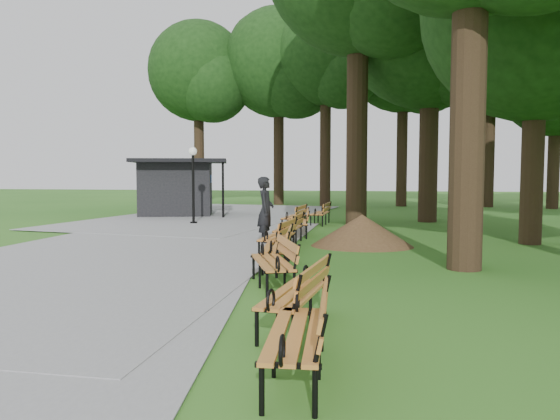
% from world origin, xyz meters
% --- Properties ---
extents(ground, '(100.00, 100.00, 0.00)m').
position_xyz_m(ground, '(0.00, 0.00, 0.00)').
color(ground, '#2A621C').
rests_on(ground, ground).
extents(path, '(12.00, 38.00, 0.06)m').
position_xyz_m(path, '(-4.00, 3.00, 0.03)').
color(path, gray).
rests_on(path, ground).
extents(person, '(0.48, 0.71, 1.89)m').
position_xyz_m(person, '(-0.79, 4.94, 0.95)').
color(person, black).
rests_on(person, ground).
extents(kiosk, '(4.96, 4.57, 2.63)m').
position_xyz_m(kiosk, '(-6.72, 14.07, 1.32)').
color(kiosk, black).
rests_on(kiosk, ground).
extents(lamp_post, '(0.32, 0.32, 2.99)m').
position_xyz_m(lamp_post, '(-4.59, 10.08, 2.17)').
color(lamp_post, black).
rests_on(lamp_post, ground).
extents(dirt_mound, '(2.34, 2.34, 0.87)m').
position_xyz_m(dirt_mound, '(1.90, 4.86, 0.44)').
color(dirt_mound, '#47301C').
rests_on(dirt_mound, ground).
extents(bench_0, '(0.73, 1.93, 0.88)m').
position_xyz_m(bench_0, '(1.31, -4.74, 0.44)').
color(bench_0, '#B86C2A').
rests_on(bench_0, ground).
extents(bench_1, '(0.89, 1.97, 0.88)m').
position_xyz_m(bench_1, '(1.07, -3.07, 0.44)').
color(bench_1, '#B86C2A').
rests_on(bench_1, ground).
extents(bench_2, '(1.23, 2.00, 0.88)m').
position_xyz_m(bench_2, '(0.38, -0.73, 0.44)').
color(bench_2, '#B86C2A').
rests_on(bench_2, ground).
extents(bench_3, '(0.81, 1.95, 0.88)m').
position_xyz_m(bench_3, '(0.14, 1.18, 0.44)').
color(bench_3, '#B86C2A').
rests_on(bench_3, ground).
extents(bench_4, '(0.82, 1.95, 0.88)m').
position_xyz_m(bench_4, '(-0.14, 2.98, 0.44)').
color(bench_4, '#B86C2A').
rests_on(bench_4, ground).
extents(bench_5, '(0.74, 1.93, 0.88)m').
position_xyz_m(bench_5, '(-0.14, 4.91, 0.44)').
color(bench_5, '#B86C2A').
rests_on(bench_5, ground).
extents(bench_6, '(0.86, 1.96, 0.88)m').
position_xyz_m(bench_6, '(-0.07, 6.92, 0.44)').
color(bench_6, '#B86C2A').
rests_on(bench_6, ground).
extents(bench_7, '(0.82, 1.95, 0.88)m').
position_xyz_m(bench_7, '(-0.50, 8.84, 0.44)').
color(bench_7, '#B86C2A').
rests_on(bench_7, ground).
extents(bench_8, '(0.79, 1.95, 0.88)m').
position_xyz_m(bench_8, '(0.28, 10.74, 0.44)').
color(bench_8, '#B86C2A').
rests_on(bench_8, ground).
extents(lawn_tree_1, '(6.30, 6.30, 9.72)m').
position_xyz_m(lawn_tree_1, '(6.58, 6.04, 6.53)').
color(lawn_tree_1, black).
rests_on(lawn_tree_1, ground).
extents(lawn_tree_4, '(7.44, 7.44, 11.99)m').
position_xyz_m(lawn_tree_4, '(4.52, 12.64, 8.22)').
color(lawn_tree_4, black).
rests_on(lawn_tree_4, ground).
extents(tree_backdrop, '(37.28, 8.86, 16.49)m').
position_xyz_m(tree_backdrop, '(6.53, 22.52, 8.24)').
color(tree_backdrop, black).
rests_on(tree_backdrop, ground).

